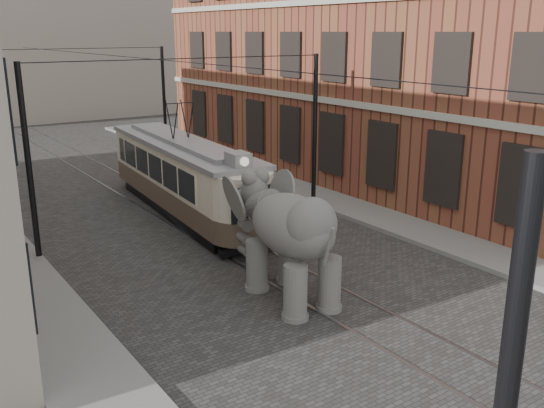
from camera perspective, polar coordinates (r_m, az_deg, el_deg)
ground at (r=17.01m, az=2.74°, el=-7.51°), size 120.00×120.00×0.00m
tram_rails at (r=17.00m, az=2.74°, el=-7.48°), size 1.54×80.00×0.02m
sidewalk_right at (r=20.93m, az=15.96°, el=-3.31°), size 2.00×60.00×0.15m
sidewalk_left at (r=14.39m, az=-18.90°, el=-12.75°), size 2.00×60.00×0.15m
brick_building at (r=29.61m, az=9.54°, el=14.33°), size 8.00×26.00×12.00m
catenary at (r=20.05m, az=-6.31°, el=5.06°), size 11.00×30.20×6.00m
tram at (r=23.08m, az=-8.60°, el=4.27°), size 3.11×10.97×4.29m
elephant at (r=15.44m, az=1.92°, el=-3.73°), size 3.27×5.37×3.15m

